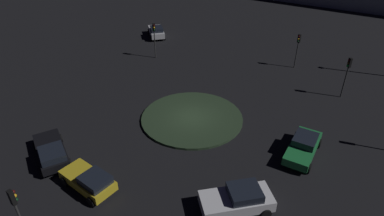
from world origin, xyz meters
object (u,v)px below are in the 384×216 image
Objects in this scene: car_black at (51,152)px; traffic_light_southwest at (298,44)px; car_silver at (156,31)px; car_white at (238,199)px; traffic_light_west at (348,70)px; traffic_light_northeast at (16,206)px; traffic_light_south at (154,34)px; car_yellow at (89,180)px; car_green at (303,146)px.

car_black is 26.94m from traffic_light_southwest.
car_silver reaches higher than car_black.
car_white is 18.00m from traffic_light_west.
traffic_light_northeast is at bearing 159.90° from car_silver.
traffic_light_southwest is 16.26m from traffic_light_south.
car_yellow is (10.00, 27.23, -0.07)m from car_silver.
traffic_light_south is 1.05× the size of traffic_light_west.
car_yellow is (15.03, -1.01, -0.03)m from car_green.
car_silver is 25.74m from traffic_light_west.
traffic_light_northeast is 28.09m from traffic_light_west.
traffic_light_south is 20.98m from traffic_light_west.
car_silver is 33.12m from traffic_light_northeast.
car_green reaches higher than car_yellow.
traffic_light_south reaches higher than traffic_light_west.
car_white is at bearing -139.47° from car_black.
car_black is 1.08× the size of car_white.
traffic_light_south reaches higher than car_black.
car_green is at bearing -166.14° from car_silver.
car_yellow is 0.98× the size of traffic_light_south.
traffic_light_southwest is (-22.87, -12.60, 2.03)m from car_yellow.
car_yellow reaches higher than car_black.
traffic_light_west reaches higher than car_black.
car_silver is 1.04× the size of traffic_light_south.
car_green is 15.83m from traffic_light_southwest.
car_white is at bearing -16.07° from car_green.
car_white reaches higher than car_yellow.
car_yellow is at bearing -46.31° from car_green.
traffic_light_south reaches higher than car_green.
car_black is 13.60m from car_white.
car_green is 7.41m from car_white.
traffic_light_northeast is at bearing -28.31° from traffic_light_south.
car_green is at bearing 34.92° from traffic_light_southwest.
car_green is 1.01× the size of car_white.
traffic_light_northeast is (26.24, 15.61, -0.04)m from traffic_light_southwest.
traffic_light_west is (-8.41, -6.38, 2.10)m from car_green.
car_silver is 1.09× the size of traffic_light_west.
traffic_light_southwest is 7.25m from traffic_light_west.
traffic_light_southwest is at bearing -96.39° from car_yellow.
traffic_light_west is (-23.43, -5.37, 2.13)m from car_yellow.
traffic_light_northeast is at bearing -0.65° from car_white.
traffic_light_south is (14.49, -7.37, 0.22)m from traffic_light_southwest.
car_black is at bearing -1.94° from car_yellow.
car_white reaches higher than car_silver.
car_yellow is 1.06× the size of traffic_light_southwest.
traffic_light_southwest is 0.92× the size of traffic_light_south.
traffic_light_southwest reaches higher than car_silver.
car_white is 22.34m from traffic_light_southwest.
traffic_light_south is (-10.89, -16.15, 2.29)m from car_black.
car_black is 26.08m from traffic_light_west.
traffic_light_southwest is 30.53m from traffic_light_northeast.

